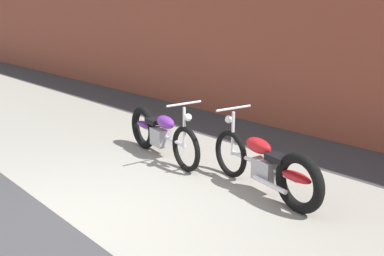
{
  "coord_description": "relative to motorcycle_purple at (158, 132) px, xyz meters",
  "views": [
    {
      "loc": [
        3.95,
        -1.93,
        2.33
      ],
      "look_at": [
        -0.07,
        1.88,
        0.75
      ],
      "focal_mm": 39.54,
      "sensor_mm": 36.0,
      "label": 1
    }
  ],
  "objects": [
    {
      "name": "ground_plane",
      "position": [
        1.16,
        -2.16,
        -0.4
      ],
      "size": [
        80.0,
        80.0,
        0.0
      ],
      "primitive_type": "plane",
      "color": "#38383A"
    },
    {
      "name": "sidewalk_slab",
      "position": [
        1.16,
        -0.41,
        -0.4
      ],
      "size": [
        36.0,
        3.5,
        0.01
      ],
      "primitive_type": "cube",
      "color": "gray",
      "rests_on": "ground"
    },
    {
      "name": "brick_building_wall",
      "position": [
        1.16,
        3.04,
        1.94
      ],
      "size": [
        36.0,
        0.5,
        4.69
      ],
      "primitive_type": "cube",
      "color": "brown",
      "rests_on": "ground"
    },
    {
      "name": "motorcycle_purple",
      "position": [
        0.0,
        0.0,
        0.0
      ],
      "size": [
        2.0,
        0.65,
        1.03
      ],
      "rotation": [
        0.0,
        0.0,
        -0.15
      ],
      "color": "black",
      "rests_on": "ground"
    },
    {
      "name": "motorcycle_red",
      "position": [
        2.18,
        0.04,
        0.0
      ],
      "size": [
        1.99,
        0.69,
        1.03
      ],
      "rotation": [
        0.0,
        0.0,
        2.95
      ],
      "color": "black",
      "rests_on": "ground"
    }
  ]
}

